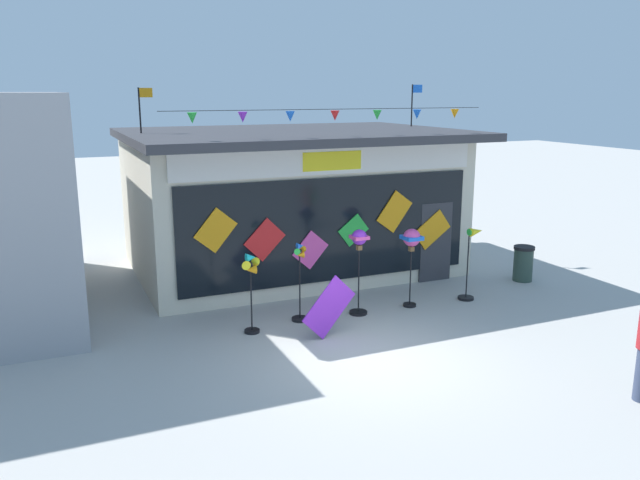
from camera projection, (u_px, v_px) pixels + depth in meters
name	position (u px, v px, depth m)	size (l,w,h in m)	color
ground_plane	(368.00, 357.00, 11.56)	(80.00, 80.00, 0.00)	#ADAAA5
kite_shop_building	(290.00, 199.00, 17.12)	(8.43, 6.31, 4.89)	beige
wind_spinner_far_left	(251.00, 277.00, 12.47)	(0.43, 0.31, 1.65)	black
wind_spinner_left	(300.00, 279.00, 13.20)	(0.35, 0.35, 1.69)	black
wind_spinner_center_left	(359.00, 251.00, 13.51)	(0.39, 0.39, 1.87)	black
wind_spinner_center_right	(412.00, 243.00, 13.98)	(0.40, 0.40, 1.78)	black
wind_spinner_right	(472.00, 255.00, 14.61)	(0.59, 0.37, 1.69)	black
trash_bin	(523.00, 263.00, 16.16)	(0.52, 0.52, 0.90)	#2D4238
display_kite_on_ground	(329.00, 307.00, 12.41)	(0.61, 0.03, 1.11)	purple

